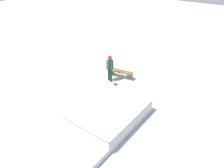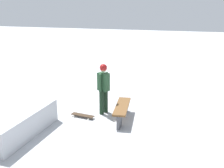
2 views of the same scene
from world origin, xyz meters
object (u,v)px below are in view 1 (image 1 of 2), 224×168
skater (110,66)px  park_bench (121,73)px  skate_ramp (104,120)px  skateboard (112,86)px

skater → park_bench: 1.04m
skate_ramp → skater: (-3.63, -2.09, 0.69)m
skater → skate_ramp: bearing=-127.6°
skateboard → park_bench: park_bench is taller
skate_ramp → skater: bearing=-146.7°
skater → skateboard: skater is taller
skater → skateboard: 1.22m
skate_ramp → skater: 4.25m
skate_ramp → park_bench: size_ratio=3.36×
park_bench → skateboard: bearing=8.8°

